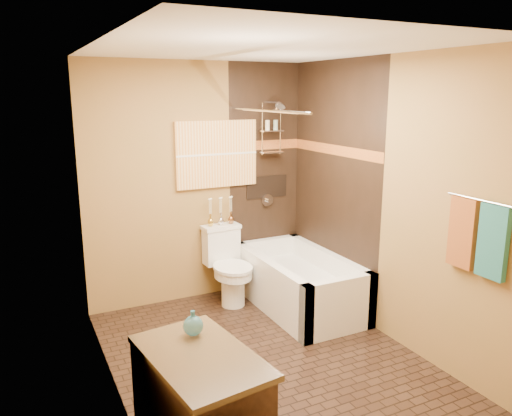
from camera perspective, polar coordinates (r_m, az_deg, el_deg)
floor at (r=4.40m, az=0.87°, el=-16.67°), size 3.00×3.00×0.00m
wall_left at (r=3.56m, az=-16.51°, el=-2.65°), size 0.02×3.00×2.50m
wall_right at (r=4.59m, az=14.35°, el=0.96°), size 0.02×3.00×2.50m
wall_back at (r=5.28m, az=-6.57°, el=2.81°), size 2.40×0.02×2.50m
wall_front at (r=2.74m, az=15.60°, el=-7.26°), size 2.40×0.02×2.50m
ceiling at (r=3.83m, az=1.01°, el=17.83°), size 3.00×3.00×0.00m
alcove_tile_back at (r=5.58m, az=0.99°, el=3.44°), size 0.85×0.01×2.50m
alcove_tile_right at (r=5.17m, az=8.85°, el=2.52°), size 0.01×1.50×2.50m
mosaic_band_back at (r=5.52m, az=1.05°, el=7.22°), size 0.85×0.01×0.10m
mosaic_band_right at (r=5.11m, az=8.90°, el=6.59°), size 0.01×1.50×0.10m
alcove_niche at (r=5.60m, az=1.24°, el=2.44°), size 0.50×0.01×0.25m
shower_fixtures at (r=5.44m, az=1.78°, el=7.61°), size 0.24×0.33×1.16m
curtain_rod at (r=4.67m, az=1.11°, el=11.08°), size 0.03×1.55×0.03m
towel_bar at (r=3.80m, az=24.24°, el=0.82°), size 0.02×0.55×0.02m
towel_teal at (r=3.79m, az=25.46°, el=-3.54°), size 0.05×0.22×0.52m
towel_rust at (r=3.95m, az=22.53°, el=-2.63°), size 0.05×0.22×0.52m
sunset_painting at (r=5.28m, az=-4.51°, el=6.16°), size 0.90×0.04×0.70m
vanity_mirror at (r=2.55m, az=-12.57°, el=-2.73°), size 0.01×1.00×0.90m
bathtub at (r=5.25m, az=4.94°, el=-8.93°), size 0.80×1.50×0.55m
toilet at (r=5.31m, az=-3.21°, el=-6.53°), size 0.41×0.61×0.80m
vanity at (r=3.10m, az=-6.37°, el=-22.41°), size 0.63×0.92×0.76m
teal_bottle at (r=3.07m, az=-7.20°, el=-12.92°), size 0.15×0.15×0.19m
bud_vases at (r=5.31m, az=-4.06°, el=-0.29°), size 0.30×0.06×0.29m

